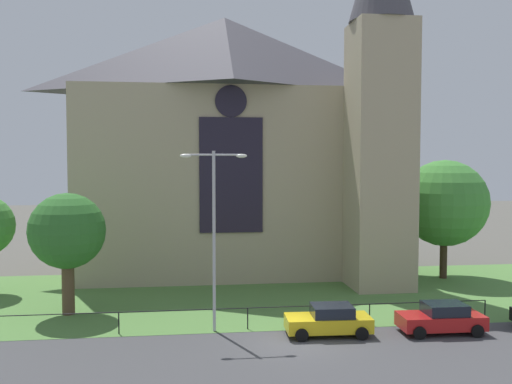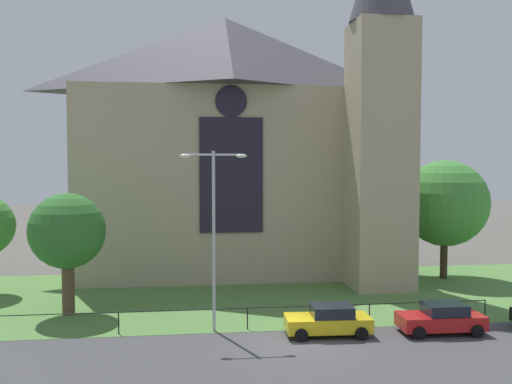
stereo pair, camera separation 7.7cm
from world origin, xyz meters
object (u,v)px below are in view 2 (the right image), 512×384
object	(u,v)px
tree_right_far	(445,203)
streetlamp_near	(214,219)
parked_car_yellow	(329,320)
church_building	(236,141)
parked_car_red	(441,318)
tree_left_near	(67,232)

from	to	relation	value
tree_right_far	streetlamp_near	distance (m)	20.66
tree_right_far	parked_car_yellow	xyz separation A→B (m)	(-11.91, -12.33, -4.83)
church_building	parked_car_red	xyz separation A→B (m)	(8.87, -17.72, -9.53)
tree_right_far	tree_left_near	bearing A→B (deg)	-165.21
tree_right_far	tree_left_near	xyz separation A→B (m)	(-25.58, -6.75, -0.89)
parked_car_red	streetlamp_near	bearing A→B (deg)	-7.42
church_building	parked_car_yellow	size ratio (longest dim) A/B	6.09
tree_left_near	parked_car_red	bearing A→B (deg)	-16.96
church_building	tree_left_near	size ratio (longest dim) A/B	3.77
tree_left_near	parked_car_yellow	xyz separation A→B (m)	(13.66, -5.58, -3.95)
church_building	streetlamp_near	bearing A→B (deg)	-98.88
church_building	tree_right_far	size ratio (longest dim) A/B	2.96
tree_right_far	parked_car_red	world-z (taller)	tree_right_far
streetlamp_near	parked_car_yellow	xyz separation A→B (m)	(5.62, -1.40, -5.01)
parked_car_yellow	parked_car_red	world-z (taller)	same
tree_left_near	streetlamp_near	size ratio (longest dim) A/B	0.75
streetlamp_near	parked_car_yellow	distance (m)	7.66
streetlamp_near	parked_car_red	bearing A→B (deg)	-8.70
church_building	parked_car_yellow	distance (m)	20.06
tree_left_near	parked_car_yellow	size ratio (longest dim) A/B	1.61
church_building	parked_car_red	bearing A→B (deg)	-63.41
tree_left_near	streetlamp_near	xyz separation A→B (m)	(8.04, -4.18, 1.06)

